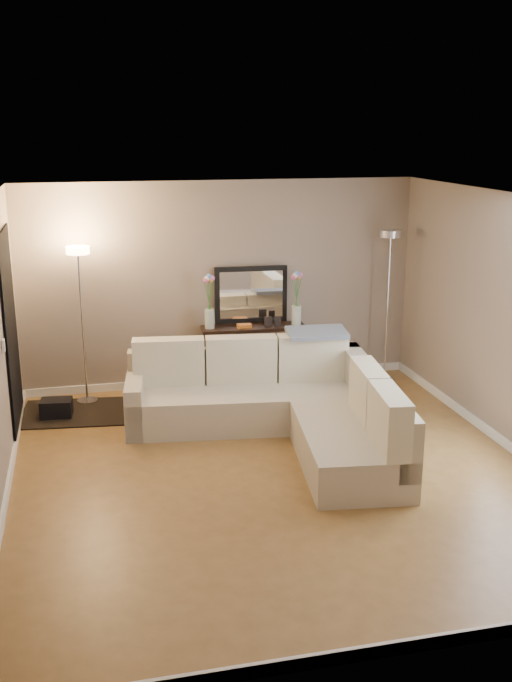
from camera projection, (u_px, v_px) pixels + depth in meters
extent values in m
cube|color=olive|center=(275.00, 472.00, 7.36)|extent=(5.00, 5.50, 0.01)
cube|color=white|center=(277.00, 200.00, 6.65)|extent=(5.00, 5.50, 0.01)
cube|color=gray|center=(221.00, 285.00, 9.59)|extent=(5.00, 0.02, 2.60)
cube|color=gray|center=(395.00, 470.00, 4.42)|extent=(5.00, 0.02, 2.60)
cube|color=white|center=(222.00, 379.00, 9.91)|extent=(5.00, 0.03, 0.10)
cube|color=white|center=(383.00, 650.00, 4.78)|extent=(5.00, 0.03, 0.10)
cube|color=white|center=(7.00, 494.00, 6.80)|extent=(0.03, 5.50, 0.10)
cube|color=white|center=(506.00, 444.00, 7.89)|extent=(0.03, 5.50, 0.10)
cube|color=black|center=(11.00, 333.00, 8.11)|extent=(0.02, 1.20, 2.20)
cube|color=white|center=(4.00, 346.00, 7.29)|extent=(0.02, 0.08, 0.12)
cube|color=beige|center=(248.00, 406.00, 8.52)|extent=(2.76, 1.24, 0.41)
cube|color=beige|center=(245.00, 372.00, 8.79)|extent=(2.67, 0.53, 0.57)
cube|color=beige|center=(135.00, 403.00, 8.37)|extent=(0.30, 0.94, 0.57)
cube|color=beige|center=(349.00, 449.00, 7.39)|extent=(1.12, 1.74, 0.41)
cube|color=beige|center=(375.00, 403.00, 7.78)|extent=(0.52, 2.57, 0.57)
cube|color=beige|center=(169.00, 362.00, 8.54)|extent=(0.82, 0.32, 0.53)
cube|color=beige|center=(241.00, 359.00, 8.62)|extent=(0.82, 0.32, 0.53)
cube|color=beige|center=(312.00, 357.00, 8.71)|extent=(0.82, 0.32, 0.53)
cube|color=beige|center=(368.00, 392.00, 7.58)|extent=(0.31, 0.76, 0.53)
cube|color=beige|center=(389.00, 420.00, 6.84)|extent=(0.31, 0.76, 0.53)
cube|color=gray|center=(317.00, 333.00, 8.65)|extent=(0.70, 0.44, 0.09)
cube|color=black|center=(253.00, 328.00, 9.56)|extent=(1.32, 0.42, 0.04)
cube|color=black|center=(208.00, 364.00, 9.43)|extent=(0.05, 0.05, 0.76)
cube|color=black|center=(205.00, 357.00, 9.70)|extent=(0.05, 0.05, 0.76)
cube|color=black|center=(302.00, 359.00, 9.63)|extent=(0.05, 0.05, 0.76)
cube|color=black|center=(297.00, 353.00, 9.90)|extent=(0.05, 0.05, 0.76)
cube|color=black|center=(253.00, 373.00, 9.72)|extent=(1.24, 0.39, 0.03)
cube|color=#BF3333|center=(212.00, 367.00, 9.60)|extent=(0.04, 0.16, 0.19)
cube|color=#3359A5|center=(215.00, 366.00, 9.61)|extent=(0.05, 0.16, 0.21)
cube|color=gold|center=(218.00, 365.00, 9.61)|extent=(0.05, 0.16, 0.23)
cube|color=#3F7F4C|center=(223.00, 367.00, 9.63)|extent=(0.06, 0.16, 0.19)
cube|color=#994C99|center=(226.00, 366.00, 9.63)|extent=(0.04, 0.16, 0.21)
cube|color=orange|center=(230.00, 365.00, 9.63)|extent=(0.05, 0.16, 0.23)
cube|color=#262626|center=(233.00, 366.00, 9.65)|extent=(0.05, 0.16, 0.19)
cube|color=#4C99B2|center=(237.00, 365.00, 9.65)|extent=(0.06, 0.16, 0.21)
cube|color=#B2A58C|center=(241.00, 364.00, 9.66)|extent=(0.04, 0.16, 0.23)
cube|color=brown|center=(244.00, 365.00, 9.67)|extent=(0.05, 0.16, 0.19)
cube|color=navy|center=(248.00, 364.00, 9.68)|extent=(0.05, 0.16, 0.21)
cube|color=gold|center=(252.00, 364.00, 9.68)|extent=(0.06, 0.16, 0.23)
cube|color=black|center=(251.00, 295.00, 9.61)|extent=(0.93, 0.09, 0.72)
cube|color=white|center=(251.00, 295.00, 9.59)|extent=(0.80, 0.06, 0.60)
cube|color=orange|center=(244.00, 326.00, 9.50)|extent=(0.19, 0.13, 0.04)
cube|color=black|center=(268.00, 322.00, 9.52)|extent=(0.10, 0.03, 0.13)
cube|color=black|center=(278.00, 322.00, 9.54)|extent=(0.08, 0.02, 0.11)
cylinder|color=silver|center=(210.00, 319.00, 9.43)|extent=(0.13, 0.13, 0.24)
cylinder|color=#38722D|center=(208.00, 297.00, 9.35)|extent=(0.10, 0.01, 0.41)
sphere|color=#E5598C|center=(206.00, 280.00, 9.29)|extent=(0.07, 0.07, 0.07)
cylinder|color=#38722D|center=(208.00, 296.00, 9.35)|extent=(0.06, 0.01, 0.44)
sphere|color=white|center=(207.00, 278.00, 9.28)|extent=(0.07, 0.07, 0.07)
cylinder|color=#38722D|center=(209.00, 295.00, 9.34)|extent=(0.01, 0.01, 0.46)
sphere|color=#598CE5|center=(209.00, 277.00, 9.28)|extent=(0.07, 0.07, 0.07)
cylinder|color=#38722D|center=(210.00, 297.00, 9.35)|extent=(0.05, 0.01, 0.42)
sphere|color=#E58C4C|center=(210.00, 280.00, 9.30)|extent=(0.07, 0.07, 0.07)
cylinder|color=#38722D|center=(211.00, 296.00, 9.35)|extent=(0.10, 0.01, 0.43)
sphere|color=#D866B2|center=(212.00, 278.00, 9.29)|extent=(0.07, 0.07, 0.07)
cylinder|color=silver|center=(296.00, 315.00, 9.61)|extent=(0.13, 0.13, 0.24)
cylinder|color=#38722D|center=(295.00, 294.00, 9.53)|extent=(0.10, 0.01, 0.41)
sphere|color=#E5598C|center=(294.00, 277.00, 9.47)|extent=(0.07, 0.07, 0.07)
cylinder|color=#38722D|center=(296.00, 293.00, 9.53)|extent=(0.06, 0.01, 0.44)
sphere|color=white|center=(295.00, 275.00, 9.47)|extent=(0.07, 0.07, 0.07)
cylinder|color=#38722D|center=(297.00, 292.00, 9.53)|extent=(0.01, 0.01, 0.46)
sphere|color=#598CE5|center=(297.00, 274.00, 9.47)|extent=(0.07, 0.07, 0.07)
cylinder|color=#38722D|center=(297.00, 293.00, 9.54)|extent=(0.05, 0.01, 0.42)
sphere|color=#E58C4C|center=(298.00, 277.00, 9.48)|extent=(0.07, 0.07, 0.07)
cylinder|color=#38722D|center=(298.00, 293.00, 9.53)|extent=(0.10, 0.01, 0.43)
sphere|color=#D866B2|center=(300.00, 275.00, 9.48)|extent=(0.07, 0.07, 0.07)
cylinder|color=silver|center=(87.00, 401.00, 9.22)|extent=(0.27, 0.27, 0.03)
cylinder|color=silver|center=(83.00, 329.00, 8.97)|extent=(0.03, 0.03, 1.81)
cylinder|color=#FFBF72|center=(78.00, 250.00, 8.71)|extent=(0.30, 0.30, 0.08)
cylinder|color=silver|center=(384.00, 379.00, 10.00)|extent=(0.31, 0.31, 0.03)
cylinder|color=silver|center=(387.00, 310.00, 9.74)|extent=(0.03, 0.03, 1.89)
cylinder|color=silver|center=(391.00, 233.00, 9.47)|extent=(0.33, 0.33, 0.09)
cube|color=black|center=(76.00, 413.00, 8.86)|extent=(1.33, 1.05, 0.02)
cube|color=black|center=(56.00, 409.00, 8.71)|extent=(0.37, 0.28, 0.23)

